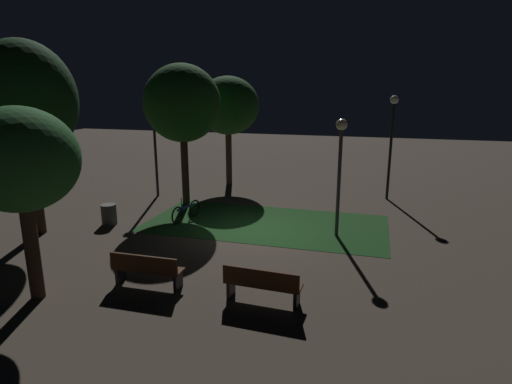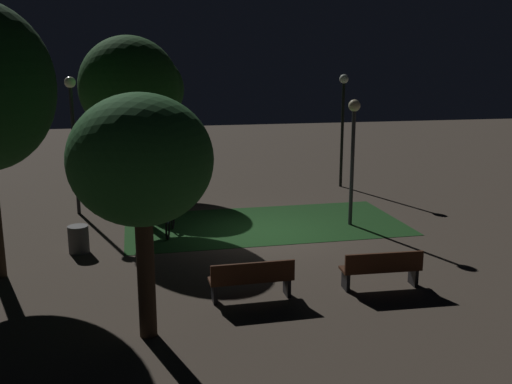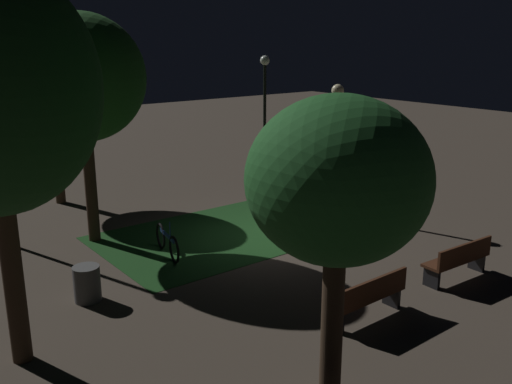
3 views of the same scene
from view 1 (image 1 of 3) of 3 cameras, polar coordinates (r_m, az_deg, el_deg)
ground_plane at (r=14.56m, az=0.04°, el=-5.32°), size 60.00×60.00×0.00m
grass_lawn at (r=15.32m, az=1.36°, el=-4.30°), size 8.60×4.30×0.01m
bench_by_lamp at (r=10.85m, az=-14.68°, el=-10.06°), size 1.81×0.50×0.88m
bench_path_side at (r=9.78m, az=0.83°, el=-12.35°), size 1.82×0.57×0.88m
tree_right_canopy at (r=21.04m, az=-3.83°, el=11.60°), size 3.06×3.06×5.39m
tree_back_right at (r=10.51m, az=-29.50°, el=3.68°), size 2.53×2.53×4.47m
tree_back_left at (r=15.44m, az=-28.99°, el=10.78°), size 3.21×3.21×6.32m
tree_lawn_side at (r=17.51m, az=-10.01°, el=11.75°), size 3.11×3.11×5.78m
lamp_post_near_wall at (r=19.24m, az=-13.71°, el=8.43°), size 0.36×0.36×4.52m
lamp_post_plaza_east at (r=13.69m, az=11.39°, el=4.80°), size 0.36×0.36×3.88m
lamp_post_path_center at (r=19.03m, az=18.04°, el=8.07°), size 0.36×0.36×4.51m
trash_bin at (r=16.07m, az=-19.40°, el=-2.89°), size 0.54×0.54×0.74m
bicycle at (r=15.82m, az=-9.49°, el=-2.61°), size 0.40×1.70×0.93m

